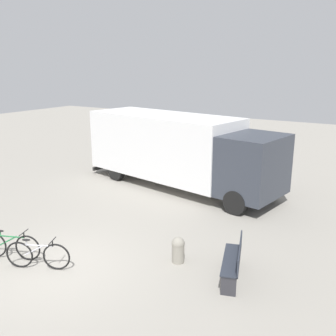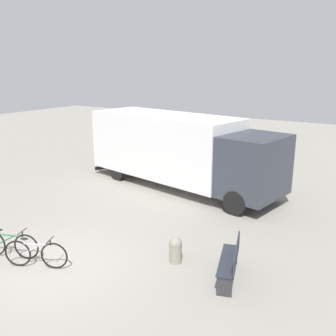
# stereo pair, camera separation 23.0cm
# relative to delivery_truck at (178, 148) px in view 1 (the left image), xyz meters

# --- Properties ---
(ground_plane) EXTENTS (60.00, 60.00, 0.00)m
(ground_plane) POSITION_rel_delivery_truck_xyz_m (0.75, -7.42, -1.66)
(ground_plane) COLOR gray
(delivery_truck) EXTENTS (9.02, 3.97, 3.00)m
(delivery_truck) POSITION_rel_delivery_truck_xyz_m (0.00, 0.00, 0.00)
(delivery_truck) COLOR white
(delivery_truck) RESTS_ON ground
(park_bench) EXTENTS (0.87, 1.66, 0.91)m
(park_bench) POSITION_rel_delivery_truck_xyz_m (4.74, -5.57, -1.16)
(park_bench) COLOR #282D38
(park_bench) RESTS_ON ground
(bicycle_near) EXTENTS (1.58, 0.68, 0.80)m
(bicycle_near) POSITION_rel_delivery_truck_xyz_m (-0.67, -7.72, -1.28)
(bicycle_near) COLOR black
(bicycle_near) RESTS_ON ground
(bicycle_middle) EXTENTS (1.54, 0.75, 0.80)m
(bicycle_middle) POSITION_rel_delivery_truck_xyz_m (0.35, -7.70, -1.28)
(bicycle_middle) COLOR black
(bicycle_middle) RESTS_ON ground
(bollard_near_bench) EXTENTS (0.34, 0.34, 0.70)m
(bollard_near_bench) POSITION_rel_delivery_truck_xyz_m (3.20, -5.59, -1.29)
(bollard_near_bench) COLOR gray
(bollard_near_bench) RESTS_ON ground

